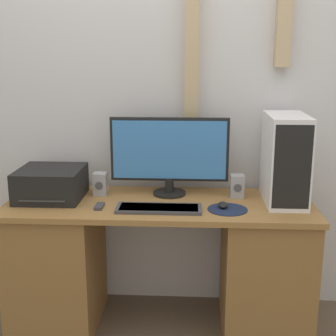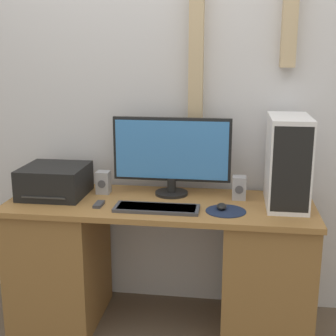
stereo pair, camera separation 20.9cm
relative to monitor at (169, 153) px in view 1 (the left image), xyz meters
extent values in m
cube|color=silver|center=(-0.05, 0.20, 0.35)|extent=(6.40, 0.05, 2.70)
cube|color=tan|center=(0.12, 0.14, 0.41)|extent=(0.08, 0.08, 1.07)
cube|color=olive|center=(-0.05, -0.15, -0.26)|extent=(1.67, 0.59, 0.03)
cube|color=olive|center=(-0.64, -0.15, -0.64)|extent=(0.47, 0.54, 0.72)
cube|color=olive|center=(0.55, -0.15, -0.64)|extent=(0.47, 0.54, 0.72)
cylinder|color=black|center=(0.00, 0.00, -0.24)|extent=(0.19, 0.19, 0.02)
cylinder|color=black|center=(0.00, 0.00, -0.19)|extent=(0.05, 0.05, 0.08)
cube|color=black|center=(0.00, 0.01, 0.02)|extent=(0.67, 0.03, 0.36)
cube|color=#387AC6|center=(0.00, -0.01, 0.02)|extent=(0.64, 0.01, 0.33)
cube|color=#3D3D42|center=(-0.04, -0.28, -0.24)|extent=(0.44, 0.15, 0.02)
cube|color=#5B5B60|center=(-0.04, -0.28, -0.23)|extent=(0.41, 0.13, 0.01)
cylinder|color=#19233D|center=(0.32, -0.26, -0.24)|extent=(0.21, 0.21, 0.00)
ellipsoid|color=black|center=(0.29, -0.23, -0.23)|extent=(0.05, 0.08, 0.03)
cube|color=white|center=(0.63, -0.10, -0.01)|extent=(0.21, 0.39, 0.48)
cube|color=black|center=(0.63, -0.29, -0.01)|extent=(0.19, 0.01, 0.43)
cube|color=black|center=(-0.66, -0.11, -0.16)|extent=(0.35, 0.34, 0.17)
cube|color=#333333|center=(-0.66, -0.21, -0.21)|extent=(0.25, 0.15, 0.01)
cube|color=#99999E|center=(-0.39, -0.03, -0.18)|extent=(0.08, 0.07, 0.13)
cylinder|color=#47474C|center=(-0.39, -0.07, -0.18)|extent=(0.05, 0.00, 0.05)
cube|color=#99999E|center=(0.38, -0.03, -0.18)|extent=(0.08, 0.07, 0.13)
cylinder|color=#47474C|center=(0.38, -0.07, -0.18)|extent=(0.05, 0.00, 0.05)
cube|color=#38383D|center=(-0.36, -0.26, -0.24)|extent=(0.04, 0.10, 0.02)
camera|label=1|loc=(0.13, -2.58, 0.56)|focal=50.00mm
camera|label=2|loc=(0.34, -2.56, 0.56)|focal=50.00mm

